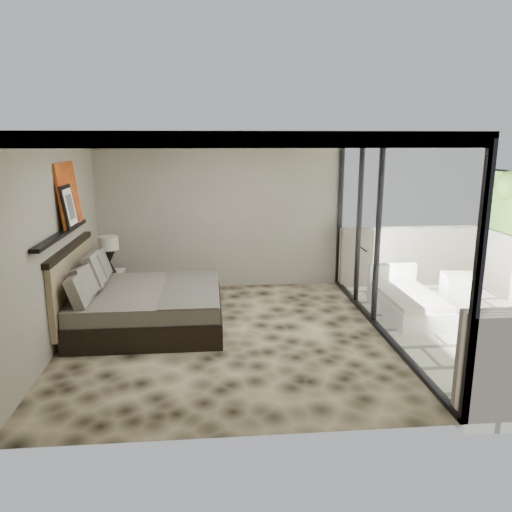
{
  "coord_description": "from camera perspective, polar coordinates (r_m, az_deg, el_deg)",
  "views": [
    {
      "loc": [
        -0.19,
        -6.68,
        2.73
      ],
      "look_at": [
        0.46,
        0.4,
        1.07
      ],
      "focal_mm": 35.0,
      "sensor_mm": 36.0,
      "label": 1
    }
  ],
  "objects": [
    {
      "name": "floor",
      "position": [
        7.22,
        -3.41,
        -9.09
      ],
      "size": [
        5.0,
        5.0,
        0.0
      ],
      "primitive_type": "plane",
      "color": "black",
      "rests_on": "ground"
    },
    {
      "name": "picture_ledge",
      "position": [
        7.17,
        -21.31,
        2.38
      ],
      "size": [
        0.12,
        2.2,
        0.05
      ],
      "primitive_type": "cube",
      "color": "black",
      "rests_on": "left_wall"
    },
    {
      "name": "abstract_canvas",
      "position": [
        7.61,
        -20.67,
        6.62
      ],
      "size": [
        0.13,
        0.9,
        0.9
      ],
      "primitive_type": "cube",
      "rotation": [
        0.0,
        -0.1,
        0.0
      ],
      "color": "#BA4D0F",
      "rests_on": "picture_ledge"
    },
    {
      "name": "nightstand",
      "position": [
        8.99,
        -16.42,
        -3.4
      ],
      "size": [
        0.64,
        0.64,
        0.5
      ],
      "primitive_type": "cube",
      "rotation": [
        0.0,
        0.0,
        -0.34
      ],
      "color": "black",
      "rests_on": "floor"
    },
    {
      "name": "lounger",
      "position": [
        8.36,
        16.9,
        -5.04
      ],
      "size": [
        0.83,
        1.66,
        0.65
      ],
      "rotation": [
        0.0,
        0.0,
        0.0
      ],
      "color": "silver",
      "rests_on": "terrace_slab"
    },
    {
      "name": "terrace_slab",
      "position": [
        8.24,
        23.9,
        -7.81
      ],
      "size": [
        3.0,
        5.0,
        0.12
      ],
      "primitive_type": "cube",
      "color": "beige",
      "rests_on": "ground"
    },
    {
      "name": "table_lamp",
      "position": [
        8.85,
        -16.47,
        0.75
      ],
      "size": [
        0.34,
        0.34,
        0.61
      ],
      "color": "black",
      "rests_on": "nightstand"
    },
    {
      "name": "bed",
      "position": [
        7.61,
        -12.91,
        -5.38
      ],
      "size": [
        2.18,
        2.11,
        1.21
      ],
      "color": "black",
      "rests_on": "floor"
    },
    {
      "name": "ottoman",
      "position": [
        9.03,
        22.26,
        -3.66
      ],
      "size": [
        0.63,
        0.63,
        0.54
      ],
      "primitive_type": "cube",
      "rotation": [
        0.0,
        0.0,
        -0.19
      ],
      "color": "white",
      "rests_on": "terrace_slab"
    },
    {
      "name": "ceiling",
      "position": [
        6.68,
        -3.75,
        13.65
      ],
      "size": [
        4.5,
        5.0,
        0.02
      ],
      "primitive_type": "cube",
      "color": "silver",
      "rests_on": "back_wall"
    },
    {
      "name": "framed_print",
      "position": [
        7.4,
        -20.61,
        5.29
      ],
      "size": [
        0.11,
        0.5,
        0.6
      ],
      "primitive_type": "cube",
      "rotation": [
        0.0,
        -0.14,
        0.0
      ],
      "color": "black",
      "rests_on": "picture_ledge"
    },
    {
      "name": "glass_wall",
      "position": [
        7.24,
        14.54,
        2.14
      ],
      "size": [
        0.08,
        5.0,
        2.8
      ],
      "primitive_type": "cube",
      "color": "white",
      "rests_on": "floor"
    },
    {
      "name": "back_wall",
      "position": [
        9.27,
        -4.06,
        4.87
      ],
      "size": [
        4.5,
        0.02,
        2.8
      ],
      "primitive_type": "cube",
      "color": "gray",
      "rests_on": "floor"
    },
    {
      "name": "left_wall",
      "position": [
        7.11,
        -21.92,
        1.42
      ],
      "size": [
        0.02,
        5.0,
        2.8
      ],
      "primitive_type": "cube",
      "color": "gray",
      "rests_on": "floor"
    }
  ]
}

